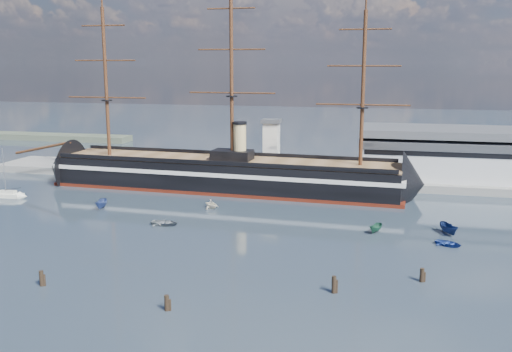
# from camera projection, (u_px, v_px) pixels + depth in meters

# --- Properties ---
(ground) EXTENTS (600.00, 600.00, 0.00)m
(ground) POSITION_uv_depth(u_px,v_px,m) (227.00, 210.00, 125.67)
(ground) COLOR #233241
(ground) RESTS_ON ground
(quay) EXTENTS (180.00, 18.00, 2.00)m
(quay) POSITION_uv_depth(u_px,v_px,m) (298.00, 180.00, 157.75)
(quay) COLOR slate
(quay) RESTS_ON ground
(warehouse) EXTENTS (63.00, 21.00, 11.60)m
(warehouse) POSITION_uv_depth(u_px,v_px,m) (482.00, 156.00, 149.10)
(warehouse) COLOR #B7BABC
(warehouse) RESTS_ON ground
(quay_tower) EXTENTS (5.00, 5.00, 15.00)m
(quay_tower) POSITION_uv_depth(u_px,v_px,m) (271.00, 146.00, 154.57)
(quay_tower) COLOR silver
(quay_tower) RESTS_ON ground
(warship) EXTENTS (113.23, 20.29, 53.94)m
(warship) POSITION_uv_depth(u_px,v_px,m) (218.00, 174.00, 145.81)
(warship) COLOR black
(warship) RESTS_ON ground
(sailboat) EXTENTS (7.64, 2.64, 12.04)m
(sailboat) POSITION_uv_depth(u_px,v_px,m) (8.00, 194.00, 137.30)
(sailboat) COLOR silver
(sailboat) RESTS_ON ground
(motorboat_a) EXTENTS (6.46, 3.51, 2.45)m
(motorboat_a) POSITION_uv_depth(u_px,v_px,m) (102.00, 209.00, 126.82)
(motorboat_a) COLOR #334988
(motorboat_a) RESTS_ON ground
(motorboat_b) EXTENTS (1.46, 3.48, 1.61)m
(motorboat_b) POSITION_uv_depth(u_px,v_px,m) (165.00, 225.00, 113.83)
(motorboat_b) COLOR slate
(motorboat_b) RESTS_ON ground
(motorboat_c) EXTENTS (5.35, 3.49, 2.01)m
(motorboat_c) POSITION_uv_depth(u_px,v_px,m) (376.00, 233.00, 109.03)
(motorboat_c) COLOR #1F543C
(motorboat_c) RESTS_ON ground
(motorboat_d) EXTENTS (5.56, 6.71, 2.28)m
(motorboat_d) POSITION_uv_depth(u_px,v_px,m) (211.00, 208.00, 127.18)
(motorboat_d) COLOR white
(motorboat_d) RESTS_ON ground
(motorboat_e) EXTENTS (2.38, 3.11, 1.35)m
(motorboat_e) POSITION_uv_depth(u_px,v_px,m) (448.00, 246.00, 101.15)
(motorboat_e) COLOR navy
(motorboat_e) RESTS_ON ground
(motorboat_f) EXTENTS (6.72, 4.70, 2.53)m
(motorboat_f) POSITION_uv_depth(u_px,v_px,m) (448.00, 234.00, 107.97)
(motorboat_f) COLOR navy
(motorboat_f) RESTS_ON ground
(piling_near_left) EXTENTS (0.64, 0.64, 3.02)m
(piling_near_left) POSITION_uv_depth(u_px,v_px,m) (42.00, 286.00, 83.03)
(piling_near_left) COLOR black
(piling_near_left) RESTS_ON ground
(piling_near_mid) EXTENTS (0.64, 0.64, 2.83)m
(piling_near_mid) POSITION_uv_depth(u_px,v_px,m) (167.00, 311.00, 74.76)
(piling_near_mid) COLOR black
(piling_near_mid) RESTS_ON ground
(piling_near_right) EXTENTS (0.64, 0.64, 3.21)m
(piling_near_right) POSITION_uv_depth(u_px,v_px,m) (334.00, 293.00, 80.45)
(piling_near_right) COLOR black
(piling_near_right) RESTS_ON ground
(piling_far_right) EXTENTS (0.64, 0.64, 2.80)m
(piling_far_right) POSITION_uv_depth(u_px,v_px,m) (421.00, 282.00, 84.57)
(piling_far_right) COLOR black
(piling_far_right) RESTS_ON ground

